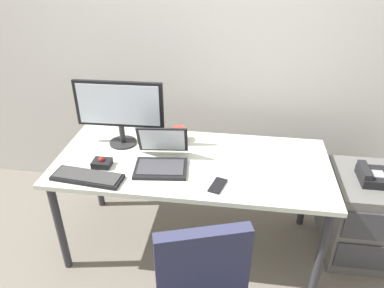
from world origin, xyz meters
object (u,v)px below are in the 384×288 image
(file_cabinet, at_px, (360,215))
(laptop, at_px, (161,158))
(monitor_main, at_px, (119,108))
(desk_phone, at_px, (372,176))
(cell_phone, at_px, (218,185))
(keyboard, at_px, (87,177))
(trackball_mouse, at_px, (102,163))
(coffee_mug, at_px, (179,134))

(file_cabinet, relative_size, laptop, 1.71)
(monitor_main, height_order, laptop, monitor_main)
(desk_phone, height_order, cell_phone, cell_phone)
(keyboard, relative_size, laptop, 1.23)
(desk_phone, relative_size, monitor_main, 0.35)
(monitor_main, bearing_deg, file_cabinet, -1.09)
(laptop, xyz_separation_m, cell_phone, (0.36, -0.17, -0.05))
(file_cabinet, relative_size, trackball_mouse, 5.35)
(monitor_main, distance_m, trackball_mouse, 0.37)
(laptop, bearing_deg, coffee_mug, 80.45)
(file_cabinet, distance_m, trackball_mouse, 1.73)
(trackball_mouse, distance_m, cell_phone, 0.72)
(file_cabinet, distance_m, coffee_mug, 1.33)
(file_cabinet, height_order, cell_phone, cell_phone)
(file_cabinet, relative_size, monitor_main, 1.03)
(file_cabinet, xyz_separation_m, coffee_mug, (-1.25, 0.13, 0.45))
(coffee_mug, distance_m, cell_phone, 0.57)
(keyboard, xyz_separation_m, laptop, (0.39, 0.20, 0.04))
(trackball_mouse, height_order, coffee_mug, coffee_mug)
(desk_phone, relative_size, coffee_mug, 1.98)
(desk_phone, height_order, laptop, laptop)
(desk_phone, height_order, trackball_mouse, trackball_mouse)
(monitor_main, bearing_deg, cell_phone, -30.09)
(monitor_main, relative_size, laptop, 1.66)
(monitor_main, xyz_separation_m, trackball_mouse, (-0.04, -0.28, -0.24))
(keyboard, distance_m, trackball_mouse, 0.14)
(desk_phone, height_order, monitor_main, monitor_main)
(laptop, height_order, trackball_mouse, laptop)
(file_cabinet, height_order, trackball_mouse, trackball_mouse)
(file_cabinet, bearing_deg, laptop, -171.80)
(desk_phone, relative_size, laptop, 0.58)
(file_cabinet, bearing_deg, cell_phone, -159.36)
(desk_phone, xyz_separation_m, laptop, (-1.29, -0.17, 0.13))
(desk_phone, distance_m, cell_phone, 1.00)
(monitor_main, xyz_separation_m, cell_phone, (0.67, -0.39, -0.26))
(trackball_mouse, bearing_deg, desk_phone, 8.11)
(laptop, distance_m, cell_phone, 0.40)
(monitor_main, height_order, trackball_mouse, monitor_main)
(cell_phone, bearing_deg, monitor_main, 166.19)
(trackball_mouse, relative_size, cell_phone, 0.77)
(file_cabinet, bearing_deg, trackball_mouse, -171.38)
(keyboard, distance_m, coffee_mug, 0.69)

